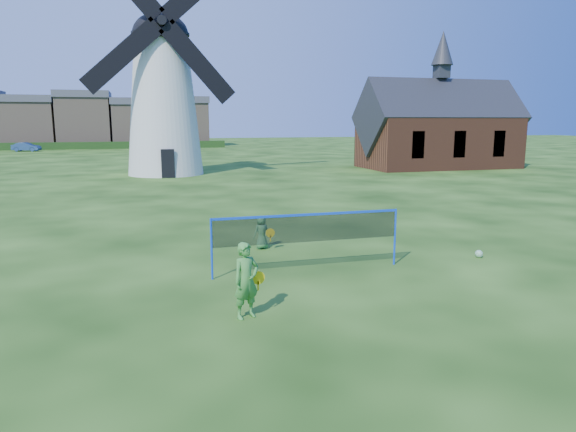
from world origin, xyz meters
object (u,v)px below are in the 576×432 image
at_px(chapel, 439,130).
at_px(player_girl, 246,281).
at_px(windmill, 163,95).
at_px(play_ball, 479,254).
at_px(badminton_net, 308,229).
at_px(car_right, 26,147).
at_px(player_boy, 262,232).

height_order(chapel, player_girl, chapel).
xyz_separation_m(windmill, play_ball, (7.43, -26.90, -5.60)).
relative_size(badminton_net, car_right, 1.45).
height_order(windmill, play_ball, windmill).
height_order(windmill, car_right, windmill).
relative_size(player_boy, car_right, 0.30).
bearing_deg(chapel, car_right, 137.10).
bearing_deg(windmill, player_boy, -86.13).
height_order(chapel, car_right, chapel).
bearing_deg(player_girl, player_boy, 52.43).
distance_m(windmill, chapel, 22.58).
distance_m(player_boy, car_right, 61.91).
relative_size(windmill, badminton_net, 3.15).
xyz_separation_m(player_girl, car_right, (-15.98, 64.85, -0.20)).
bearing_deg(player_girl, windmill, 68.66).
relative_size(player_boy, play_ball, 4.73).
relative_size(windmill, player_girl, 10.30).
bearing_deg(player_boy, play_ball, 140.06).
height_order(player_boy, car_right, car_right).
relative_size(chapel, play_ball, 59.80).
bearing_deg(player_girl, badminton_net, 30.02).
relative_size(play_ball, car_right, 0.06).
distance_m(play_ball, car_right, 66.37).
bearing_deg(play_ball, player_boy, 154.53).
bearing_deg(player_girl, car_right, 82.42).
bearing_deg(car_right, windmill, -140.11).
xyz_separation_m(badminton_net, play_ball, (5.21, -0.01, -1.03)).
distance_m(windmill, play_ball, 28.47).
distance_m(badminton_net, car_right, 64.71).
height_order(badminton_net, player_boy, badminton_net).
xyz_separation_m(chapel, player_boy, (-20.80, -23.71, -2.61)).
relative_size(chapel, player_girl, 8.51).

